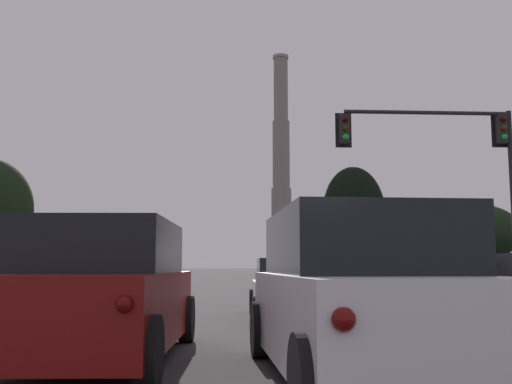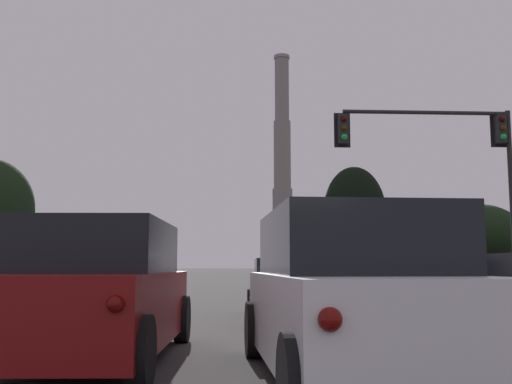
{
  "view_description": "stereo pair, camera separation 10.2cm",
  "coord_description": "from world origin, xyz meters",
  "px_view_note": "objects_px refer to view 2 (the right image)",
  "views": [
    {
      "loc": [
        -1.4,
        -0.43,
        1.25
      ],
      "look_at": [
        0.77,
        38.0,
        6.01
      ],
      "focal_mm": 42.0,
      "sensor_mm": 36.0,
      "label": 1
    },
    {
      "loc": [
        -1.3,
        -0.43,
        1.25
      ],
      "look_at": [
        0.77,
        38.0,
        6.01
      ],
      "focal_mm": 42.0,
      "sensor_mm": 36.0,
      "label": 2
    }
  ],
  "objects_px": {
    "suv_left_lane_second": "(98,292)",
    "traffic_light_overhead_right": "(454,153)",
    "smokestack": "(282,185)",
    "suv_center_lane_second": "(354,299)",
    "sedan_center_lane_front": "(290,291)",
    "pickup_truck_right_lane_front": "(407,283)"
  },
  "relations": [
    {
      "from": "suv_center_lane_second",
      "to": "traffic_light_overhead_right",
      "type": "distance_m",
      "value": 16.05
    },
    {
      "from": "suv_center_lane_second",
      "to": "smokestack",
      "type": "relative_size",
      "value": 0.1
    },
    {
      "from": "sedan_center_lane_front",
      "to": "smokestack",
      "type": "xyz_separation_m",
      "value": [
        11.24,
        115.68,
        18.34
      ]
    },
    {
      "from": "smokestack",
      "to": "suv_left_lane_second",
      "type": "bearing_deg",
      "value": -96.8
    },
    {
      "from": "suv_center_lane_second",
      "to": "suv_left_lane_second",
      "type": "distance_m",
      "value": 3.57
    },
    {
      "from": "suv_center_lane_second",
      "to": "traffic_light_overhead_right",
      "type": "bearing_deg",
      "value": 62.52
    },
    {
      "from": "traffic_light_overhead_right",
      "to": "smokestack",
      "type": "xyz_separation_m",
      "value": [
        4.69,
        109.46,
        13.79
      ]
    },
    {
      "from": "suv_center_lane_second",
      "to": "smokestack",
      "type": "height_order",
      "value": "smokestack"
    },
    {
      "from": "traffic_light_overhead_right",
      "to": "smokestack",
      "type": "height_order",
      "value": "smokestack"
    },
    {
      "from": "suv_center_lane_second",
      "to": "traffic_light_overhead_right",
      "type": "relative_size",
      "value": 0.73
    },
    {
      "from": "sedan_center_lane_front",
      "to": "suv_left_lane_second",
      "type": "bearing_deg",
      "value": -117.03
    },
    {
      "from": "sedan_center_lane_front",
      "to": "traffic_light_overhead_right",
      "type": "xyz_separation_m",
      "value": [
        6.56,
        6.22,
        4.55
      ]
    },
    {
      "from": "pickup_truck_right_lane_front",
      "to": "traffic_light_overhead_right",
      "type": "height_order",
      "value": "traffic_light_overhead_right"
    },
    {
      "from": "suv_center_lane_second",
      "to": "pickup_truck_right_lane_front",
      "type": "relative_size",
      "value": 0.9
    },
    {
      "from": "suv_left_lane_second",
      "to": "traffic_light_overhead_right",
      "type": "height_order",
      "value": "traffic_light_overhead_right"
    },
    {
      "from": "suv_left_lane_second",
      "to": "smokestack",
      "type": "distance_m",
      "value": 123.85
    },
    {
      "from": "sedan_center_lane_front",
      "to": "suv_center_lane_second",
      "type": "bearing_deg",
      "value": -89.48
    },
    {
      "from": "sedan_center_lane_front",
      "to": "traffic_light_overhead_right",
      "type": "distance_m",
      "value": 10.12
    },
    {
      "from": "suv_left_lane_second",
      "to": "sedan_center_lane_front",
      "type": "bearing_deg",
      "value": 63.69
    },
    {
      "from": "suv_center_lane_second",
      "to": "suv_left_lane_second",
      "type": "bearing_deg",
      "value": 149.24
    },
    {
      "from": "suv_left_lane_second",
      "to": "traffic_light_overhead_right",
      "type": "xyz_separation_m",
      "value": [
        9.82,
        12.2,
        4.32
      ]
    },
    {
      "from": "suv_center_lane_second",
      "to": "traffic_light_overhead_right",
      "type": "xyz_separation_m",
      "value": [
        6.7,
        13.93,
        4.32
      ]
    }
  ]
}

